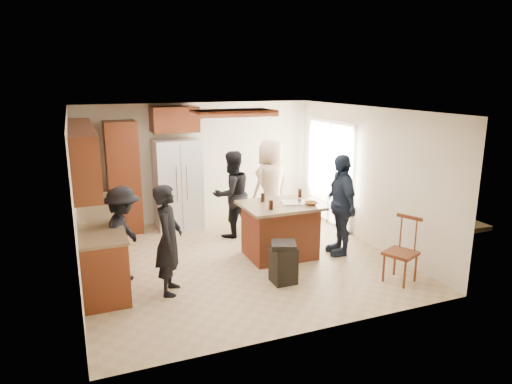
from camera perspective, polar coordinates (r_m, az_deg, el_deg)
name	(u,v)px	position (r m, az deg, el deg)	size (l,w,h in m)	color
room_shell	(391,172)	(11.08, 16.58, 2.40)	(8.00, 5.20, 5.00)	tan
person_front_left	(169,240)	(6.51, -10.86, -5.89)	(0.58, 0.42, 1.58)	black
person_behind_left	(232,194)	(8.71, -3.04, -0.28)	(0.81, 0.50, 1.67)	black
person_behind_right	(271,184)	(9.19, 1.87, 0.98)	(0.89, 0.58, 1.82)	tan
person_side_right	(341,205)	(7.95, 10.54, -1.57)	(1.03, 0.53, 1.75)	#1C2538
person_counter	(123,235)	(7.01, -16.25, -5.22)	(0.95, 0.44, 1.47)	black
left_cabinetry	(94,212)	(7.52, -19.62, -2.42)	(0.64, 3.00, 2.30)	maroon
back_wall_units	(136,163)	(9.25, -14.73, 3.58)	(1.80, 0.60, 2.45)	maroon
refrigerator	(178,184)	(9.39, -9.75, 1.00)	(0.90, 0.76, 1.80)	white
kitchen_island	(280,230)	(7.81, 3.01, -4.72)	(1.28, 1.03, 0.93)	#A44A2A
island_items	(295,202)	(7.70, 4.94, -1.20)	(0.89, 0.69, 0.15)	silver
trash_bin	(283,262)	(6.88, 3.44, -8.75)	(0.47, 0.47, 0.63)	black
spindle_chair	(401,253)	(7.19, 17.72, -7.25)	(0.55, 0.55, 0.99)	maroon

